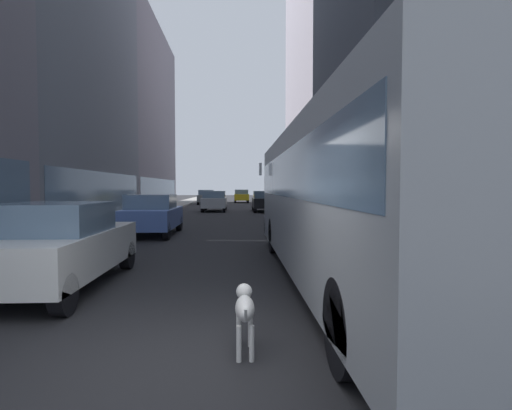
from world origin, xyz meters
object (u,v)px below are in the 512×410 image
car_silver_sedan (214,201)px  dalmatian_dog (245,308)px  car_black_suv (265,201)px  car_white_van (58,245)px  car_grey_wagon (206,197)px  car_blue_hatchback (152,215)px  transit_bus (347,194)px  car_yellow_taxi (241,196)px

car_silver_sedan → dalmatian_dog: bearing=-86.2°
car_black_suv → car_white_van: same height
car_grey_wagon → car_blue_hatchback: bearing=-90.0°
car_grey_wagon → car_silver_sedan: 13.21m
transit_bus → car_white_van: transit_bus is taller
car_black_suv → car_silver_sedan: bearing=169.4°
car_grey_wagon → car_blue_hatchback: same height
car_black_suv → car_silver_sedan: (-4.00, 0.75, -0.00)m
car_yellow_taxi → car_blue_hatchback: size_ratio=1.09×
transit_bus → car_blue_hatchback: bearing=124.6°
car_white_van → car_silver_sedan: (1.60, 24.63, 0.00)m
car_black_suv → dalmatian_dog: bearing=-94.6°
car_black_suv → car_grey_wagon: bearing=112.0°
transit_bus → dalmatian_dog: size_ratio=11.98×
car_yellow_taxi → car_blue_hatchback: bearing=-96.6°
car_white_van → dalmatian_dog: (3.45, -3.11, -0.31)m
car_white_van → dalmatian_dog: size_ratio=4.48×
car_white_van → car_yellow_taxi: bearing=84.7°
car_grey_wagon → car_black_suv: bearing=-68.0°
dalmatian_dog → transit_bus: bearing=58.4°
car_grey_wagon → car_silver_sedan: (1.60, -13.11, 0.00)m
car_grey_wagon → car_blue_hatchback: 29.24m
transit_bus → dalmatian_dog: transit_bus is taller
car_black_suv → car_blue_hatchback: size_ratio=1.03×
transit_bus → car_white_van: bearing=-176.1°
car_black_suv → car_yellow_taxi: bearing=94.8°
car_black_suv → car_silver_sedan: same height
car_yellow_taxi → car_black_suv: bearing=-85.2°
car_blue_hatchback → dalmatian_dog: car_blue_hatchback is taller
car_black_suv → car_grey_wagon: 14.94m
car_black_suv → car_blue_hatchback: same height
dalmatian_dog → car_silver_sedan: bearing=93.8°
car_blue_hatchback → car_black_suv: bearing=70.0°
transit_bus → dalmatian_dog: (-2.15, -3.49, -1.26)m
car_yellow_taxi → car_white_van: (-4.00, -42.99, -0.00)m
car_black_suv → car_silver_sedan: 4.07m
car_grey_wagon → car_white_van: 37.74m
car_yellow_taxi → car_black_suv: 19.17m
car_black_suv → transit_bus: bearing=-90.0°
car_blue_hatchback → dalmatian_dog: 12.12m
car_yellow_taxi → car_black_suv: (1.60, -19.10, 0.00)m
car_white_van → car_blue_hatchback: 8.50m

